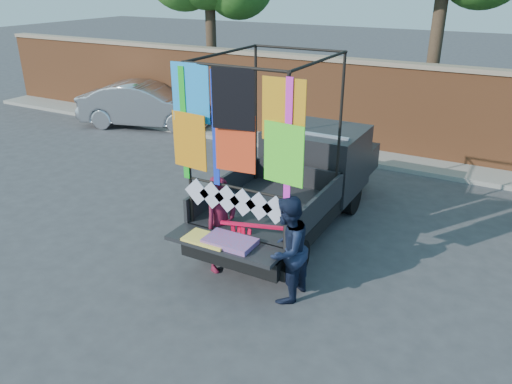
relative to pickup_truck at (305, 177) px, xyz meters
The scene contains 8 objects.
ground 2.28m from the pickup_truck, 84.52° to the right, with size 90.00×90.00×0.00m, color #38383A.
brick_wall 4.93m from the pickup_truck, 87.66° to the left, with size 30.00×0.45×2.61m.
curb 4.30m from the pickup_truck, 87.27° to the left, with size 30.00×1.20×0.12m, color gray.
pickup_truck is the anchor object (origin of this frame).
sedan 8.44m from the pickup_truck, 152.77° to the left, with size 1.56×4.46×1.47m, color #B6B6BD.
woman 2.63m from the pickup_truck, 98.76° to the right, with size 0.62×0.41×1.71m, color maroon.
man 3.01m from the pickup_truck, 71.55° to the right, with size 0.85×0.66×1.74m, color #151E35.
streamer_bundle 2.74m from the pickup_truck, 86.67° to the right, with size 1.03×0.36×0.72m.
Camera 1 is at (3.54, -6.82, 4.71)m, focal length 35.00 mm.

